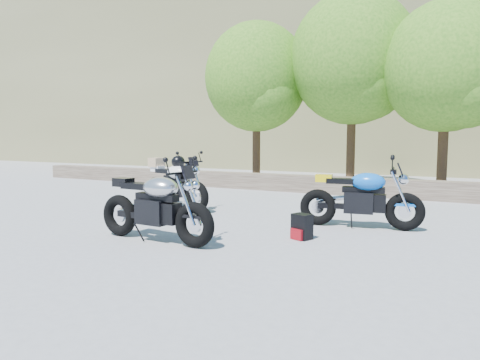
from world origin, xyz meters
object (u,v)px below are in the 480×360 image
blue_bike (361,199)px  silver_bike (155,207)px  white_bike (175,183)px  backpack (302,227)px

blue_bike → silver_bike: bearing=-143.7°
silver_bike → white_bike: 3.20m
silver_bike → backpack: bearing=35.1°
blue_bike → white_bike: bearing=169.1°
silver_bike → backpack: (1.93, 1.24, -0.35)m
silver_bike → blue_bike: silver_bike is taller
white_bike → backpack: (3.62, -1.48, -0.40)m
white_bike → blue_bike: size_ratio=1.00×
blue_bike → backpack: blue_bike is taller
silver_bike → blue_bike: (2.55, 2.56, -0.01)m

